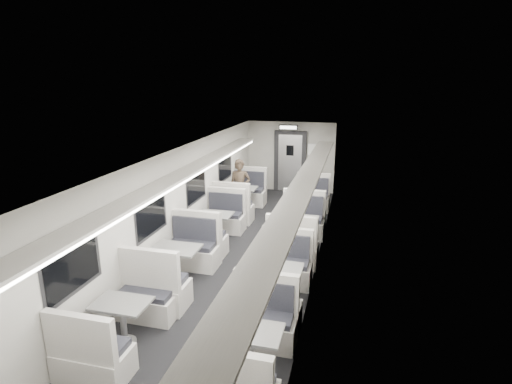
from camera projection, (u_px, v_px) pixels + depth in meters
The scene contains 19 objects.
room at pixel (242, 212), 8.11m from camera, with size 3.24×12.24×2.64m.
booth_left_a at pixel (241, 200), 11.67m from camera, with size 1.07×2.17×1.16m.
booth_left_b at pixel (215, 227), 9.56m from camera, with size 1.01×2.05×1.10m.
booth_left_c at pixel (177, 266), 7.57m from camera, with size 1.07×2.17×1.16m.
booth_left_d at pixel (123, 322), 5.87m from camera, with size 0.97×1.97×1.05m.
booth_right_a at pixel (309, 206), 11.19m from camera, with size 1.01×2.04×1.09m.
booth_right_b at pixel (298, 233), 9.15m from camera, with size 1.06×2.15×1.15m.
booth_right_c at pixel (278, 285), 6.92m from camera, with size 0.99×2.01×1.08m.
booth_right_d at pixel (251, 353), 5.23m from camera, with size 0.97×1.97×1.05m.
passenger at pixel (240, 188), 11.21m from camera, with size 0.60×0.40×1.65m, color black.
window_a at pixel (225, 166), 11.59m from camera, with size 0.02×1.18×0.84m, color black.
window_b at pixel (196, 185), 9.54m from camera, with size 0.02×1.18×0.84m, color black.
window_c at pixel (151, 214), 7.49m from camera, with size 0.02×1.18×0.84m, color black.
window_d at pixel (73, 266), 5.44m from camera, with size 0.02×1.18×0.84m, color black.
luggage_rack_left at pixel (178, 177), 7.93m from camera, with size 0.46×10.40×0.09m.
luggage_rack_right at pixel (302, 185), 7.34m from camera, with size 0.46×10.40×0.09m.
vestibule_door at pixel (290, 162), 13.69m from camera, with size 1.10×0.13×2.10m.
exit_sign at pixel (288, 127), 12.89m from camera, with size 0.62×0.12×0.16m.
wall_notice at pixel (312, 150), 13.37m from camera, with size 0.32×0.02×0.40m, color white.
Camera 1 is at (2.15, -7.39, 3.82)m, focal length 28.00 mm.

